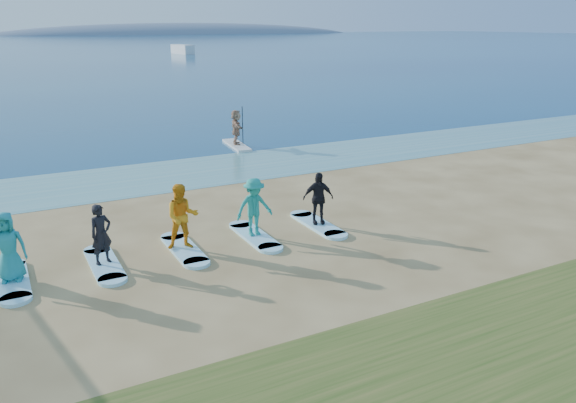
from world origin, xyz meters
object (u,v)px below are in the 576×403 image
surfboard_0 (13,281)px  student_3 (254,207)px  paddleboard (237,145)px  surfboard_4 (318,224)px  student_4 (318,198)px  paddleboarder (236,127)px  surfboard_3 (255,236)px  student_1 (101,234)px  surfboard_1 (104,264)px  surfboard_2 (184,249)px  student_2 (182,217)px  boat_offshore_b (183,54)px  student_0 (8,247)px

surfboard_0 → student_3: 6.48m
surfboard_0 → paddleboard: bearing=47.7°
surfboard_4 → student_4: 0.85m
paddleboarder → surfboard_3: bearing=177.9°
surfboard_0 → student_1: (2.14, 0.00, 0.83)m
surfboard_1 → surfboard_4: 6.42m
paddleboard → paddleboarder: size_ratio=1.73×
student_1 → surfboard_4: bearing=-20.3°
surfboard_0 → surfboard_2: size_ratio=1.00×
surfboard_0 → student_2: bearing=0.0°
paddleboard → surfboard_1: (-8.77, -11.99, -0.01)m
boat_offshore_b → student_2: size_ratio=3.70×
paddleboard → surfboard_1: 14.85m
boat_offshore_b → student_4: (-27.12, -98.23, 0.90)m
paddleboarder → surfboard_1: paddleboarder is taller
paddleboard → surfboard_3: 12.80m
paddleboard → student_3: bearing=-104.0°
surfboard_0 → student_4: size_ratio=1.36×
surfboard_4 → surfboard_2: bearing=180.0°
student_1 → student_2: size_ratio=0.87×
surfboard_3 → paddleboarder: bearing=69.4°
student_2 → student_4: 4.28m
paddleboarder → student_1: bearing=162.2°
student_2 → surfboard_3: 2.34m
surfboard_0 → student_2: 4.38m
surfboard_3 → student_3: student_3 is taller
surfboard_0 → student_4: student_4 is taller
paddleboarder → student_3: 12.80m
boat_offshore_b → student_3: bearing=-114.3°
boat_offshore_b → surfboard_0: 104.51m
surfboard_4 → student_4: bearing=0.0°
paddleboarder → surfboard_2: paddleboarder is taller
surfboard_2 → surfboard_4: size_ratio=1.00×
student_0 → student_4: (8.56, 0.00, -0.05)m
student_0 → student_2: bearing=11.8°
student_0 → paddleboard: bearing=59.5°
student_1 → student_2: 2.14m
student_1 → student_3: bearing=-20.3°
surfboard_4 → surfboard_0: bearing=180.0°
surfboard_4 → student_1: bearing=180.0°
boat_offshore_b → surfboard_1: size_ratio=3.06×
surfboard_4 → student_4: student_4 is taller
surfboard_4 → student_4: (0.00, 0.00, 0.85)m
student_0 → paddleboarder: bearing=59.5°
student_0 → surfboard_1: bearing=11.8°
boat_offshore_b → surfboard_3: boat_offshore_b is taller
student_4 → surfboard_3: bearing=-163.8°
surfboard_4 → surfboard_1: bearing=180.0°
surfboard_2 → student_3: bearing=0.0°
surfboard_1 → student_1: student_1 is taller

